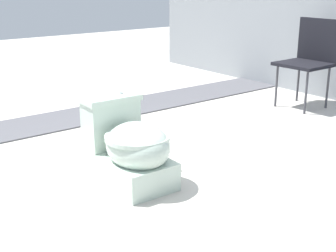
{
  "coord_description": "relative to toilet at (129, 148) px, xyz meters",
  "views": [
    {
      "loc": [
        2.44,
        -1.46,
        1.22
      ],
      "look_at": [
        0.18,
        0.27,
        0.3
      ],
      "focal_mm": 50.0,
      "sensor_mm": 36.0,
      "label": 1
    }
  ],
  "objects": [
    {
      "name": "ground_plane",
      "position": [
        -0.18,
        0.03,
        -0.22
      ],
      "size": [
        14.0,
        14.0,
        0.0
      ],
      "primitive_type": "plane",
      "color": "#B7B2A8"
    },
    {
      "name": "gravel_strip",
      "position": [
        -1.44,
        0.53,
        -0.21
      ],
      "size": [
        0.56,
        8.0,
        0.01
      ],
      "primitive_type": "cube",
      "color": "#4C4C51",
      "rests_on": "ground"
    },
    {
      "name": "toilet",
      "position": [
        0.0,
        0.0,
        0.0
      ],
      "size": [
        0.64,
        0.4,
        0.52
      ],
      "rotation": [
        0.0,
        0.0,
        -0.01
      ],
      "color": "#B2C6B7",
      "rests_on": "ground"
    },
    {
      "name": "folding_chair_left",
      "position": [
        -0.44,
        2.36,
        0.29
      ],
      "size": [
        0.45,
        0.45,
        0.83
      ],
      "rotation": [
        0.0,
        0.0,
        -1.55
      ],
      "color": "black",
      "rests_on": "ground"
    }
  ]
}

